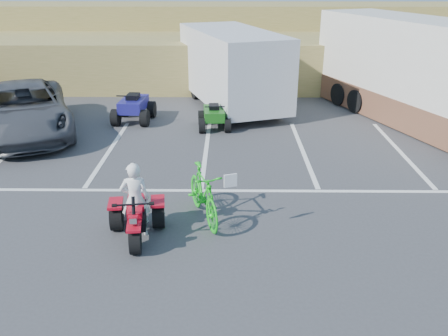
{
  "coord_description": "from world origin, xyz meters",
  "views": [
    {
      "loc": [
        0.63,
        -7.38,
        4.67
      ],
      "look_at": [
        0.54,
        1.37,
        1.0
      ],
      "focal_mm": 38.0,
      "sensor_mm": 36.0,
      "label": 1
    }
  ],
  "objects_px": {
    "red_trike_atv": "(138,238)",
    "quad_atv_green": "(214,128)",
    "grey_pickup": "(25,109)",
    "rv_motorhome": "(422,81)",
    "quad_atv_blue": "(135,121)",
    "rider": "(135,200)",
    "cargo_trailer": "(232,66)",
    "green_dirt_bike": "(203,194)"
  },
  "relations": [
    {
      "from": "red_trike_atv",
      "to": "quad_atv_green",
      "type": "xyz_separation_m",
      "value": [
        1.24,
        6.72,
        0.0
      ]
    },
    {
      "from": "red_trike_atv",
      "to": "quad_atv_green",
      "type": "distance_m",
      "value": 6.84
    },
    {
      "from": "grey_pickup",
      "to": "rv_motorhome",
      "type": "xyz_separation_m",
      "value": [
        12.34,
        1.13,
        0.65
      ]
    },
    {
      "from": "grey_pickup",
      "to": "quad_atv_blue",
      "type": "height_order",
      "value": "grey_pickup"
    },
    {
      "from": "rider",
      "to": "quad_atv_blue",
      "type": "relative_size",
      "value": 0.93
    },
    {
      "from": "red_trike_atv",
      "to": "rider",
      "type": "xyz_separation_m",
      "value": [
        -0.02,
        0.15,
        0.73
      ]
    },
    {
      "from": "cargo_trailer",
      "to": "rv_motorhome",
      "type": "relative_size",
      "value": 0.68
    },
    {
      "from": "grey_pickup",
      "to": "cargo_trailer",
      "type": "height_order",
      "value": "cargo_trailer"
    },
    {
      "from": "quad_atv_green",
      "to": "grey_pickup",
      "type": "bearing_deg",
      "value": -179.17
    },
    {
      "from": "green_dirt_bike",
      "to": "rv_motorhome",
      "type": "xyz_separation_m",
      "value": [
        6.65,
        6.53,
        0.84
      ]
    },
    {
      "from": "grey_pickup",
      "to": "cargo_trailer",
      "type": "relative_size",
      "value": 0.87
    },
    {
      "from": "quad_atv_blue",
      "to": "quad_atv_green",
      "type": "relative_size",
      "value": 1.2
    },
    {
      "from": "rv_motorhome",
      "to": "cargo_trailer",
      "type": "bearing_deg",
      "value": 139.54
    },
    {
      "from": "cargo_trailer",
      "to": "green_dirt_bike",
      "type": "bearing_deg",
      "value": -113.32
    },
    {
      "from": "red_trike_atv",
      "to": "rv_motorhome",
      "type": "height_order",
      "value": "rv_motorhome"
    },
    {
      "from": "rider",
      "to": "green_dirt_bike",
      "type": "height_order",
      "value": "rider"
    },
    {
      "from": "quad_atv_green",
      "to": "rv_motorhome",
      "type": "bearing_deg",
      "value": 0.27
    },
    {
      "from": "red_trike_atv",
      "to": "quad_atv_blue",
      "type": "bearing_deg",
      "value": 93.4
    },
    {
      "from": "grey_pickup",
      "to": "cargo_trailer",
      "type": "bearing_deg",
      "value": 3.95
    },
    {
      "from": "rider",
      "to": "green_dirt_bike",
      "type": "distance_m",
      "value": 1.39
    },
    {
      "from": "rider",
      "to": "rv_motorhome",
      "type": "distance_m",
      "value": 10.66
    },
    {
      "from": "cargo_trailer",
      "to": "quad_atv_blue",
      "type": "relative_size",
      "value": 3.96
    },
    {
      "from": "rider",
      "to": "cargo_trailer",
      "type": "bearing_deg",
      "value": -108.68
    },
    {
      "from": "quad_atv_blue",
      "to": "quad_atv_green",
      "type": "distance_m",
      "value": 2.77
    },
    {
      "from": "cargo_trailer",
      "to": "grey_pickup",
      "type": "bearing_deg",
      "value": -172.13
    },
    {
      "from": "green_dirt_bike",
      "to": "quad_atv_green",
      "type": "relative_size",
      "value": 1.41
    },
    {
      "from": "green_dirt_bike",
      "to": "rider",
      "type": "bearing_deg",
      "value": -172.56
    },
    {
      "from": "red_trike_atv",
      "to": "quad_atv_blue",
      "type": "height_order",
      "value": "quad_atv_blue"
    },
    {
      "from": "red_trike_atv",
      "to": "cargo_trailer",
      "type": "xyz_separation_m",
      "value": [
        1.82,
        9.41,
        1.47
      ]
    },
    {
      "from": "green_dirt_bike",
      "to": "quad_atv_green",
      "type": "height_order",
      "value": "green_dirt_bike"
    },
    {
      "from": "quad_atv_blue",
      "to": "quad_atv_green",
      "type": "height_order",
      "value": "quad_atv_blue"
    },
    {
      "from": "red_trike_atv",
      "to": "rider",
      "type": "distance_m",
      "value": 0.75
    },
    {
      "from": "green_dirt_bike",
      "to": "cargo_trailer",
      "type": "height_order",
      "value": "cargo_trailer"
    },
    {
      "from": "rider",
      "to": "green_dirt_bike",
      "type": "relative_size",
      "value": 0.79
    },
    {
      "from": "rider",
      "to": "grey_pickup",
      "type": "height_order",
      "value": "grey_pickup"
    },
    {
      "from": "rv_motorhome",
      "to": "grey_pickup",
      "type": "bearing_deg",
      "value": 164.0
    },
    {
      "from": "rider",
      "to": "quad_atv_blue",
      "type": "bearing_deg",
      "value": -86.53
    },
    {
      "from": "red_trike_atv",
      "to": "rv_motorhome",
      "type": "distance_m",
      "value": 10.82
    },
    {
      "from": "grey_pickup",
      "to": "quad_atv_green",
      "type": "height_order",
      "value": "grey_pickup"
    },
    {
      "from": "grey_pickup",
      "to": "quad_atv_blue",
      "type": "bearing_deg",
      "value": -0.61
    },
    {
      "from": "rider",
      "to": "grey_pickup",
      "type": "bearing_deg",
      "value": -60.92
    },
    {
      "from": "red_trike_atv",
      "to": "green_dirt_bike",
      "type": "height_order",
      "value": "green_dirt_bike"
    }
  ]
}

